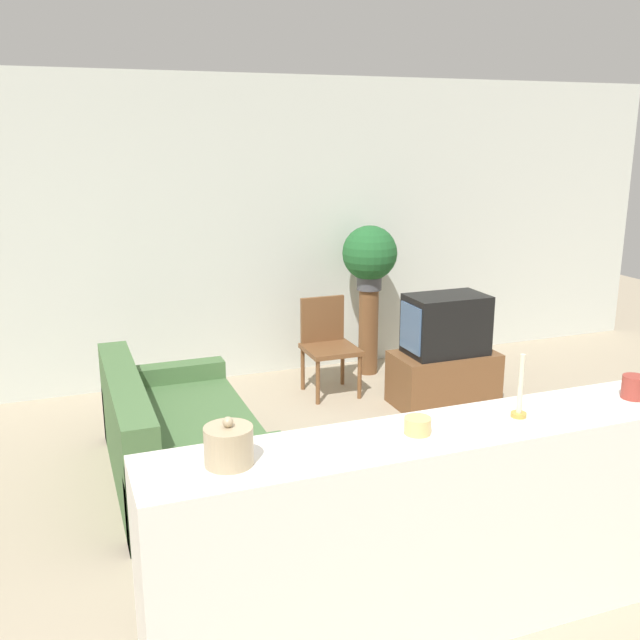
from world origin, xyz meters
name	(u,v)px	position (x,y,z in m)	size (l,w,h in m)	color
ground_plane	(397,586)	(0.00, 0.00, 0.00)	(14.00, 14.00, 0.00)	tan
wall_back	(227,232)	(0.00, 3.43, 1.35)	(9.00, 0.06, 2.70)	silver
couch	(177,441)	(-0.82, 1.55, 0.26)	(0.90, 1.68, 0.73)	#476B3D
tv_stand	(444,378)	(1.49, 2.11, 0.22)	(0.86, 0.48, 0.44)	brown
television	(445,324)	(1.48, 2.11, 0.69)	(0.66, 0.40, 0.49)	black
wooden_chair	(328,341)	(0.69, 2.72, 0.46)	(0.44, 0.44, 0.82)	brown
plant_stand	(368,332)	(1.23, 3.05, 0.40)	(0.18, 0.18, 0.81)	brown
potted_plant	(370,255)	(1.23, 3.05, 1.13)	(0.50, 0.50, 0.59)	#4C4C51
foreground_counter	(432,531)	(0.00, -0.32, 0.49)	(2.56, 0.44, 0.97)	white
decorative_bowl	(229,445)	(-0.91, -0.32, 1.05)	(0.19, 0.19, 0.19)	tan
candle_jar	(418,426)	(-0.09, -0.32, 1.01)	(0.12, 0.12, 0.07)	tan
candlestick	(520,396)	(0.42, -0.32, 1.08)	(0.07, 0.07, 0.29)	#B7933D
coffee_tin	(634,387)	(1.07, -0.32, 1.03)	(0.11, 0.11, 0.11)	#99382D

